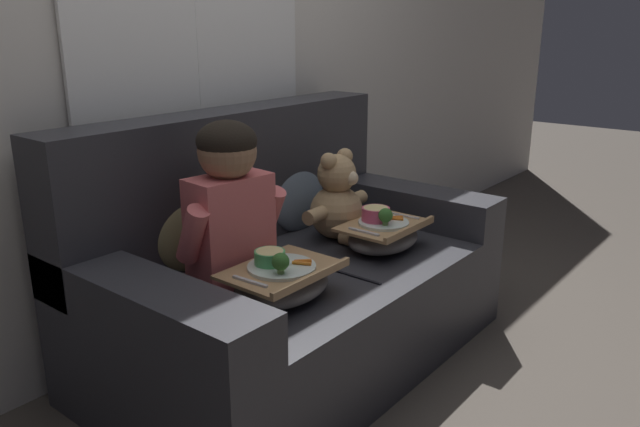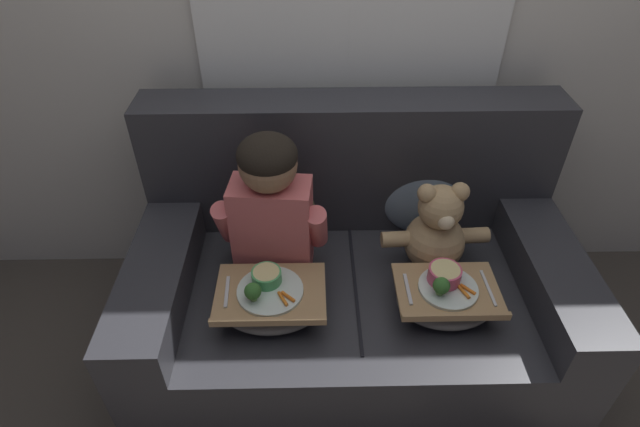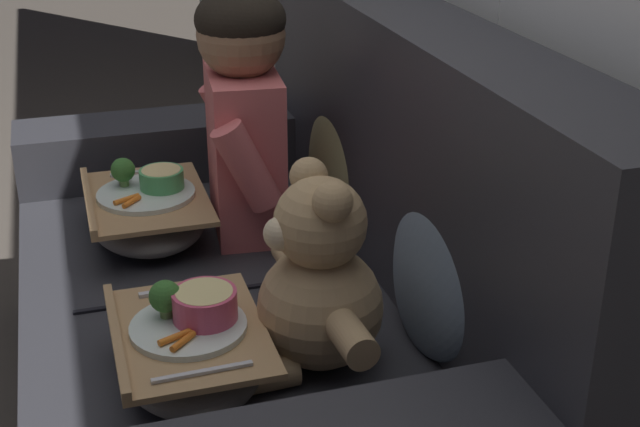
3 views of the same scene
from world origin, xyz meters
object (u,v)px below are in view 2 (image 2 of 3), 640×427
couch (352,276)px  child_figure (271,201)px  lap_tray_teddy (445,297)px  throw_pillow_behind_child (276,194)px  teddy_bear (436,233)px  throw_pillow_behind_teddy (425,192)px  lap_tray_child (271,301)px

couch → child_figure: 0.52m
lap_tray_teddy → throw_pillow_behind_child: bearing=141.9°
throw_pillow_behind_child → teddy_bear: bearing=-21.8°
throw_pillow_behind_child → lap_tray_teddy: throw_pillow_behind_child is taller
couch → throw_pillow_behind_child: (-0.31, 0.23, 0.27)m
throw_pillow_behind_child → throw_pillow_behind_teddy: bearing=0.0°
lap_tray_teddy → child_figure: bearing=158.7°
throw_pillow_behind_child → lap_tray_child: throw_pillow_behind_child is taller
throw_pillow_behind_child → throw_pillow_behind_teddy: size_ratio=0.98×
throw_pillow_behind_child → child_figure: child_figure is taller
couch → teddy_bear: (0.31, -0.03, 0.25)m
teddy_bear → lap_tray_teddy: 0.26m
teddy_bear → couch: bearing=175.3°
throw_pillow_behind_teddy → lap_tray_child: bearing=-142.0°
teddy_bear → lap_tray_child: 0.68m
lap_tray_teddy → lap_tray_child: bearing=-179.9°
throw_pillow_behind_child → teddy_bear: 0.68m
couch → child_figure: bearing=-176.1°
throw_pillow_behind_teddy → lap_tray_teddy: throw_pillow_behind_teddy is taller
teddy_bear → lap_tray_teddy: size_ratio=1.15×
teddy_bear → lap_tray_child: teddy_bear is taller
throw_pillow_behind_child → throw_pillow_behind_teddy: throw_pillow_behind_teddy is taller
throw_pillow_behind_teddy → lap_tray_teddy: bearing=-90.2°
couch → lap_tray_child: 0.44m
couch → teddy_bear: couch is taller
couch → child_figure: (-0.31, -0.02, 0.42)m
couch → lap_tray_teddy: bearing=-40.4°
throw_pillow_behind_child → throw_pillow_behind_teddy: 0.63m
child_figure → lap_tray_teddy: (0.63, -0.24, -0.26)m
child_figure → throw_pillow_behind_child: bearing=90.0°
throw_pillow_behind_teddy → teddy_bear: bearing=-89.9°
lap_tray_child → lap_tray_teddy: bearing=0.1°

